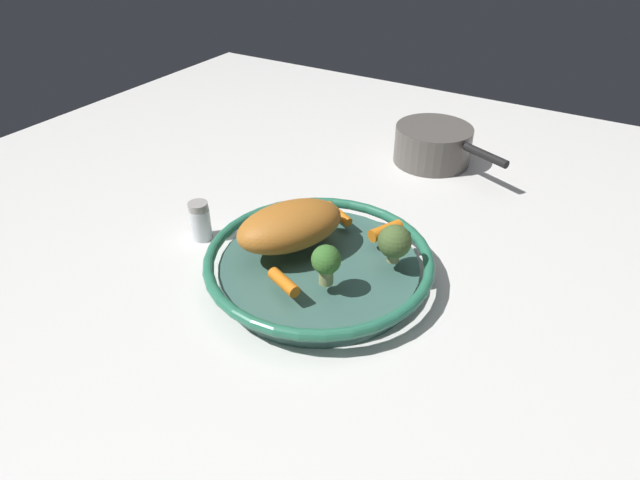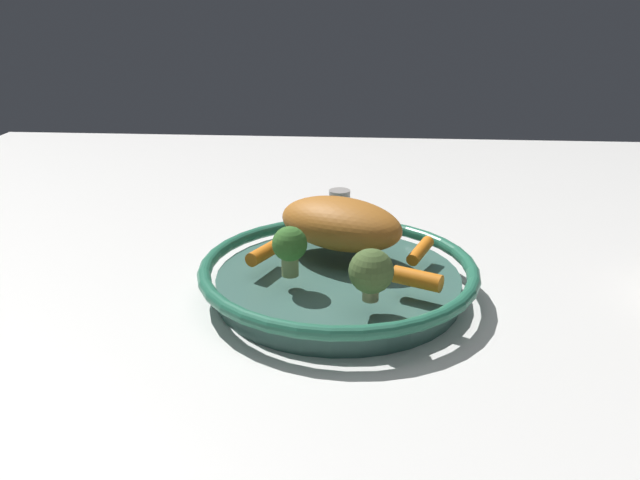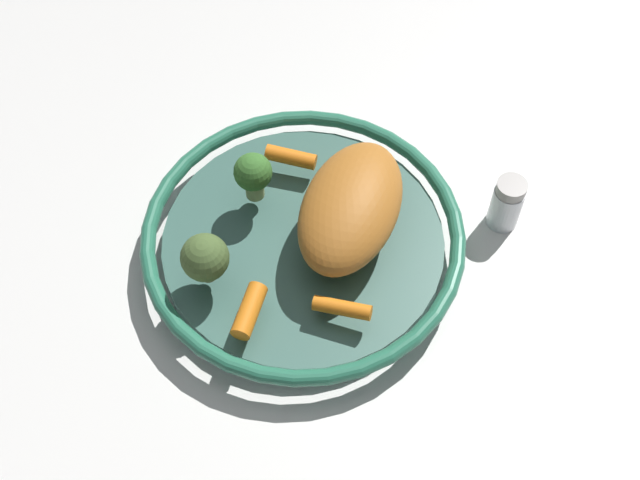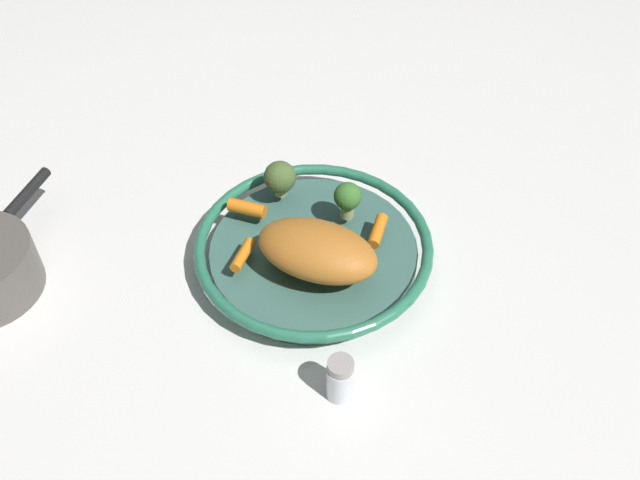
# 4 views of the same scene
# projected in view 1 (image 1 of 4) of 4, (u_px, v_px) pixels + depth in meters

# --- Properties ---
(ground_plane) EXTENTS (1.80, 1.80, 0.00)m
(ground_plane) POSITION_uv_depth(u_px,v_px,m) (319.00, 277.00, 0.81)
(ground_plane) COLOR silver
(serving_bowl) EXTENTS (0.34, 0.34, 0.04)m
(serving_bowl) POSITION_uv_depth(u_px,v_px,m) (319.00, 265.00, 0.80)
(serving_bowl) COLOR #3D665B
(serving_bowl) RESTS_ON ground_plane
(roast_chicken_piece) EXTENTS (0.17, 0.19, 0.06)m
(roast_chicken_piece) POSITION_uv_depth(u_px,v_px,m) (290.00, 226.00, 0.79)
(roast_chicken_piece) COLOR #B76B26
(roast_chicken_piece) RESTS_ON serving_bowl
(baby_carrot_right) EXTENTS (0.04, 0.06, 0.02)m
(baby_carrot_right) POSITION_uv_depth(u_px,v_px,m) (386.00, 231.00, 0.82)
(baby_carrot_right) COLOR orange
(baby_carrot_right) RESTS_ON serving_bowl
(baby_carrot_left) EXTENTS (0.06, 0.04, 0.02)m
(baby_carrot_left) POSITION_uv_depth(u_px,v_px,m) (283.00, 282.00, 0.72)
(baby_carrot_left) COLOR orange
(baby_carrot_left) RESTS_ON serving_bowl
(baby_carrot_center) EXTENTS (0.06, 0.04, 0.02)m
(baby_carrot_center) POSITION_uv_depth(u_px,v_px,m) (338.00, 214.00, 0.86)
(baby_carrot_center) COLOR orange
(baby_carrot_center) RESTS_ON serving_bowl
(broccoli_floret_large) EXTENTS (0.04, 0.04, 0.06)m
(broccoli_floret_large) POSITION_uv_depth(u_px,v_px,m) (326.00, 262.00, 0.71)
(broccoli_floret_large) COLOR #9CA566
(broccoli_floret_large) RESTS_ON serving_bowl
(broccoli_floret_small) EXTENTS (0.05, 0.05, 0.06)m
(broccoli_floret_small) POSITION_uv_depth(u_px,v_px,m) (395.00, 242.00, 0.75)
(broccoli_floret_small) COLOR tan
(broccoli_floret_small) RESTS_ON serving_bowl
(salt_shaker) EXTENTS (0.03, 0.03, 0.07)m
(salt_shaker) POSITION_uv_depth(u_px,v_px,m) (200.00, 221.00, 0.88)
(salt_shaker) COLOR silver
(salt_shaker) RESTS_ON ground_plane
(saucepan) EXTENTS (0.25, 0.16, 0.08)m
(saucepan) POSITION_uv_depth(u_px,v_px,m) (435.00, 145.00, 1.12)
(saucepan) COLOR #56514C
(saucepan) RESTS_ON ground_plane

